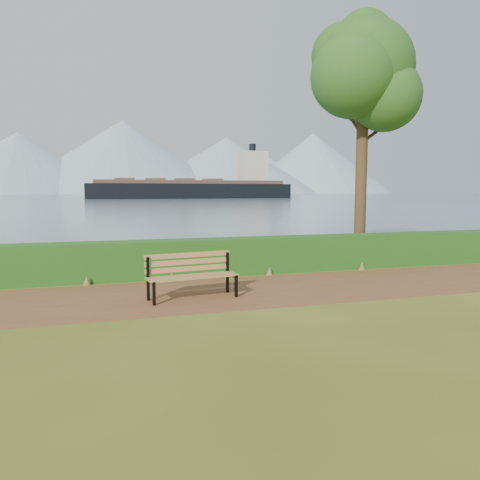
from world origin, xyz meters
name	(u,v)px	position (x,y,z in m)	size (l,w,h in m)	color
ground	(235,295)	(0.00, 0.00, 0.00)	(140.00, 140.00, 0.00)	#485217
path	(231,292)	(0.00, 0.30, 0.01)	(40.00, 3.40, 0.01)	brown
hedge	(208,257)	(0.00, 2.60, 0.50)	(32.00, 0.85, 1.00)	#134314
water	(102,195)	(0.00, 260.00, 0.01)	(700.00, 510.00, 0.00)	#486475
mountains	(88,161)	(-9.17, 406.05, 27.70)	(585.00, 190.00, 70.00)	#859DB1
bench	(191,272)	(-1.00, -0.04, 0.56)	(2.01, 0.84, 0.98)	black
tree	(364,74)	(5.73, 4.23, 6.18)	(4.00, 3.60, 8.31)	#372416
cargo_ship	(198,189)	(27.38, 133.19, 2.84)	(63.06, 11.92, 19.05)	black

